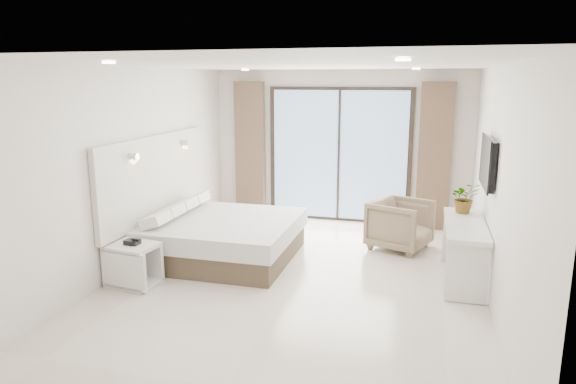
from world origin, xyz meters
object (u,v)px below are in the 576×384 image
console_desk (464,239)px  armchair (400,222)px  bed (221,237)px  nightstand (133,265)px

console_desk → armchair: bearing=127.7°
bed → nightstand: bearing=-118.5°
bed → armchair: size_ratio=2.47×
bed → armchair: (2.47, 1.09, 0.11)m
bed → console_desk: 3.33m
nightstand → armchair: armchair is taller
nightstand → console_desk: size_ratio=0.40×
bed → nightstand: 1.41m
nightstand → armchair: 3.92m
console_desk → armchair: armchair is taller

